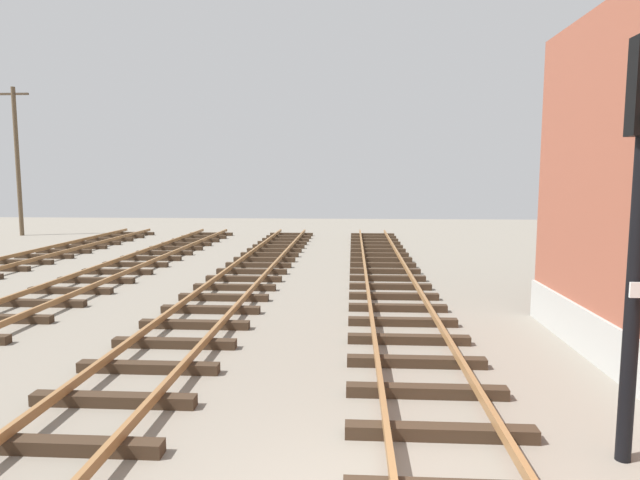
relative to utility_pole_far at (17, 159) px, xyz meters
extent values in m
cube|color=#38281C|center=(20.66, -23.87, -4.39)|extent=(2.50, 0.24, 0.18)
cube|color=#38281C|center=(20.66, -22.51, -4.39)|extent=(2.50, 0.24, 0.18)
cube|color=#38281C|center=(20.66, -21.14, -4.39)|extent=(2.50, 0.24, 0.18)
cube|color=#38281C|center=(20.66, -19.78, -4.39)|extent=(2.50, 0.24, 0.18)
cube|color=#38281C|center=(20.66, -18.41, -4.39)|extent=(2.50, 0.24, 0.18)
cube|color=#38281C|center=(20.66, -17.05, -4.39)|extent=(2.50, 0.24, 0.18)
cube|color=#38281C|center=(20.66, -15.69, -4.39)|extent=(2.50, 0.24, 0.18)
cube|color=#38281C|center=(20.66, -14.32, -4.39)|extent=(2.50, 0.24, 0.18)
cube|color=#38281C|center=(20.66, -12.96, -4.39)|extent=(2.50, 0.24, 0.18)
cube|color=#38281C|center=(20.66, -11.59, -4.39)|extent=(2.50, 0.24, 0.18)
cube|color=#38281C|center=(20.66, -10.23, -4.39)|extent=(2.50, 0.24, 0.18)
cube|color=#38281C|center=(20.66, -8.86, -4.39)|extent=(2.50, 0.24, 0.18)
cube|color=#38281C|center=(20.66, -7.50, -4.39)|extent=(2.50, 0.24, 0.18)
cube|color=#38281C|center=(20.66, -6.14, -4.39)|extent=(2.50, 0.24, 0.18)
cube|color=#38281C|center=(20.66, -4.77, -4.39)|extent=(2.50, 0.24, 0.18)
cube|color=#38281C|center=(20.66, -3.41, -4.39)|extent=(2.50, 0.24, 0.18)
cube|color=#38281C|center=(20.66, -2.04, -4.39)|extent=(2.50, 0.24, 0.18)
cube|color=#38281C|center=(20.66, -0.68, -4.39)|extent=(2.50, 0.24, 0.18)
cube|color=#38281C|center=(20.66, 0.68, -4.39)|extent=(2.50, 0.24, 0.18)
cube|color=#38281C|center=(15.93, -24.52, -4.39)|extent=(2.50, 0.24, 0.18)
cube|color=#38281C|center=(15.93, -23.12, -4.39)|extent=(2.50, 0.24, 0.18)
cube|color=#38281C|center=(15.93, -21.72, -4.39)|extent=(2.50, 0.24, 0.18)
cube|color=#38281C|center=(15.93, -20.32, -4.39)|extent=(2.50, 0.24, 0.18)
cube|color=#38281C|center=(15.93, -18.92, -4.39)|extent=(2.50, 0.24, 0.18)
cube|color=#38281C|center=(15.93, -17.52, -4.39)|extent=(2.50, 0.24, 0.18)
cube|color=#38281C|center=(15.93, -16.12, -4.39)|extent=(2.50, 0.24, 0.18)
cube|color=#38281C|center=(15.93, -14.72, -4.39)|extent=(2.50, 0.24, 0.18)
cube|color=#38281C|center=(15.93, -13.32, -4.39)|extent=(2.50, 0.24, 0.18)
cube|color=#38281C|center=(15.93, -11.92, -4.39)|extent=(2.50, 0.24, 0.18)
cube|color=#38281C|center=(15.93, -10.53, -4.39)|extent=(2.50, 0.24, 0.18)
cube|color=#38281C|center=(15.93, -9.13, -4.39)|extent=(2.50, 0.24, 0.18)
cube|color=#38281C|center=(15.93, -7.73, -4.39)|extent=(2.50, 0.24, 0.18)
cube|color=#38281C|center=(15.93, -6.33, -4.39)|extent=(2.50, 0.24, 0.18)
cube|color=#38281C|center=(15.93, -4.93, -4.39)|extent=(2.50, 0.24, 0.18)
cube|color=#38281C|center=(15.93, -3.53, -4.39)|extent=(2.50, 0.24, 0.18)
cube|color=#38281C|center=(15.93, -2.13, -4.39)|extent=(2.50, 0.24, 0.18)
cube|color=#38281C|center=(15.93, -0.73, -4.39)|extent=(2.50, 0.24, 0.18)
cube|color=#38281C|center=(15.93, 0.67, -4.39)|extent=(2.50, 0.24, 0.18)
cube|color=#38281C|center=(11.20, -18.69, -4.39)|extent=(2.50, 0.24, 0.18)
cube|color=#38281C|center=(11.20, -17.09, -4.39)|extent=(2.50, 0.24, 0.18)
cube|color=#38281C|center=(11.20, -15.48, -4.39)|extent=(2.50, 0.24, 0.18)
cube|color=#38281C|center=(11.20, -13.88, -4.39)|extent=(2.50, 0.24, 0.18)
cube|color=#38281C|center=(11.20, -12.27, -4.39)|extent=(2.50, 0.24, 0.18)
cube|color=#38281C|center=(11.20, -10.67, -4.39)|extent=(2.50, 0.24, 0.18)
cube|color=#38281C|center=(11.20, -9.07, -4.39)|extent=(2.50, 0.24, 0.18)
cube|color=#38281C|center=(11.20, -7.46, -4.39)|extent=(2.50, 0.24, 0.18)
cube|color=#38281C|center=(11.20, -5.86, -4.39)|extent=(2.50, 0.24, 0.18)
cube|color=#38281C|center=(11.20, -4.25, -4.39)|extent=(2.50, 0.24, 0.18)
cube|color=#38281C|center=(11.20, -2.65, -4.39)|extent=(2.50, 0.24, 0.18)
cube|color=#38281C|center=(11.20, -1.04, -4.39)|extent=(2.50, 0.24, 0.18)
cube|color=#38281C|center=(11.20, 0.56, -4.39)|extent=(2.50, 0.24, 0.18)
cube|color=#38281C|center=(6.47, -10.33, -4.39)|extent=(2.50, 0.24, 0.18)
cube|color=#38281C|center=(6.47, -8.77, -4.39)|extent=(2.50, 0.24, 0.18)
cube|color=#38281C|center=(6.47, -7.21, -4.39)|extent=(2.50, 0.24, 0.18)
cube|color=#38281C|center=(6.47, -5.65, -4.39)|extent=(2.50, 0.24, 0.18)
cube|color=#38281C|center=(6.47, -4.09, -4.39)|extent=(2.50, 0.24, 0.18)
cube|color=#38281C|center=(6.47, -2.53, -4.39)|extent=(2.50, 0.24, 0.18)
cube|color=#38281C|center=(6.47, -0.97, -4.39)|extent=(2.50, 0.24, 0.18)
cube|color=#38281C|center=(6.47, 0.59, -4.39)|extent=(2.50, 0.24, 0.18)
cylinder|color=black|center=(22.78, -24.28, -2.54)|extent=(0.18, 0.18, 3.87)
cube|color=white|center=(22.78, -24.42, -2.35)|extent=(0.24, 0.03, 0.18)
cylinder|color=brown|center=(0.00, 0.00, -0.19)|extent=(0.24, 0.24, 8.56)
cube|color=#4C3D2D|center=(0.00, 0.00, 3.69)|extent=(1.80, 0.12, 0.12)
camera|label=1|loc=(19.49, -30.70, -1.07)|focal=30.44mm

